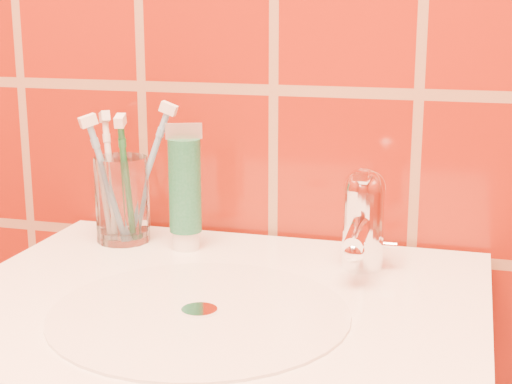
% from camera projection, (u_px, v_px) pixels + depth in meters
% --- Properties ---
extents(glass_tumbler, '(0.08, 0.08, 0.11)m').
position_uv_depth(glass_tumbler, '(122.00, 199.00, 1.00)').
color(glass_tumbler, white).
rests_on(glass_tumbler, pedestal_sink).
extents(toothpaste_tube, '(0.04, 0.04, 0.16)m').
position_uv_depth(toothpaste_tube, '(185.00, 191.00, 0.97)').
color(toothpaste_tube, white).
rests_on(toothpaste_tube, pedestal_sink).
extents(faucet, '(0.05, 0.11, 0.12)m').
position_uv_depth(faucet, '(363.00, 216.00, 0.89)').
color(faucet, white).
rests_on(faucet, pedestal_sink).
extents(toothbrush_0, '(0.09, 0.09, 0.18)m').
position_uv_depth(toothbrush_0, '(147.00, 173.00, 1.00)').
color(toothbrush_0, '#7DAFDE').
rests_on(toothbrush_0, glass_tumbler).
extents(toothbrush_1, '(0.11, 0.11, 0.18)m').
position_uv_depth(toothbrush_1, '(108.00, 181.00, 0.98)').
color(toothbrush_1, '#72A2CB').
rests_on(toothbrush_1, glass_tumbler).
extents(toothbrush_2, '(0.05, 0.10, 0.18)m').
position_uv_depth(toothbrush_2, '(126.00, 181.00, 0.98)').
color(toothbrush_2, '#1C6934').
rests_on(toothbrush_2, glass_tumbler).
extents(toothbrush_3, '(0.11, 0.12, 0.18)m').
position_uv_depth(toothbrush_3, '(111.00, 177.00, 1.02)').
color(toothbrush_3, silver).
rests_on(toothbrush_3, glass_tumbler).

